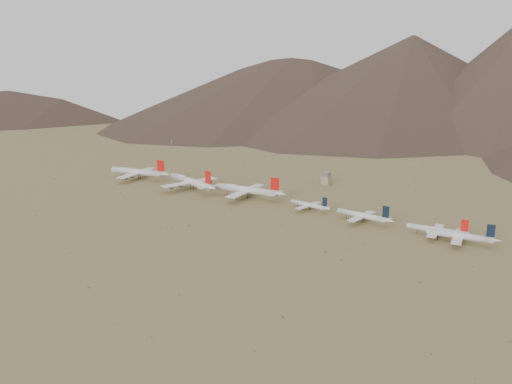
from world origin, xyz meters
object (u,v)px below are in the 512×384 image
Objects in this scene: widebody_west at (138,172)px; narrowbody_a at (310,205)px; widebody_east at (247,190)px; control_tower at (326,179)px; narrowbody_b at (364,216)px; widebody_centre at (191,182)px.

widebody_west reaches higher than narrowbody_a.
widebody_east is at bearing -10.85° from widebody_west.
control_tower is at bearing 116.99° from narrowbody_a.
widebody_west is at bearing -152.14° from control_tower.
widebody_east is 5.71× the size of control_tower.
widebody_centre is at bearing -175.64° from narrowbody_b.
widebody_west reaches higher than narrowbody_b.
widebody_east reaches higher than narrowbody_b.
widebody_west is at bearing -175.88° from narrowbody_b.
narrowbody_a is at bearing -8.77° from widebody_east.
widebody_centre is at bearing -135.89° from control_tower.
narrowbody_a is 3.20× the size of control_tower.
widebody_centre is (72.49, -2.14, 0.25)m from widebody_west.
control_tower is (91.83, 89.01, -2.13)m from widebody_centre.
narrowbody_b reaches higher than narrowbody_a.
narrowbody_b is (109.47, -7.61, -2.12)m from widebody_east.
control_tower is (-29.99, 86.24, 1.19)m from narrowbody_a.
widebody_centre is 169.19m from narrowbody_b.
control_tower is at bearing 15.79° from widebody_west.
control_tower is at bearing 135.41° from narrowbody_b.
widebody_centre is at bearing -170.88° from narrowbody_a.
widebody_centre reaches higher than widebody_east.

